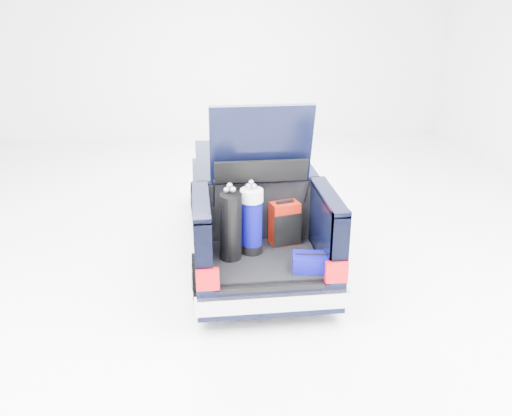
{
  "coord_description": "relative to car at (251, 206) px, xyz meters",
  "views": [
    {
      "loc": [
        -0.82,
        -7.5,
        3.73
      ],
      "look_at": [
        0.0,
        -0.5,
        0.88
      ],
      "focal_mm": 38.0,
      "sensor_mm": 36.0,
      "label": 1
    }
  ],
  "objects": [
    {
      "name": "ground",
      "position": [
        0.0,
        -0.11,
        -0.67
      ],
      "size": [
        14.0,
        14.0,
        0.0
      ],
      "primitive_type": "plane",
      "color": "white",
      "rests_on": "ground"
    },
    {
      "name": "car",
      "position": [
        0.0,
        0.0,
        0.0
      ],
      "size": [
        1.87,
        4.65,
        2.47
      ],
      "color": "black",
      "rests_on": "ground"
    },
    {
      "name": "red_suitcase",
      "position": [
        0.31,
        -1.19,
        0.21
      ],
      "size": [
        0.41,
        0.32,
        0.61
      ],
      "rotation": [
        0.0,
        0.0,
        0.23
      ],
      "color": "maroon",
      "rests_on": "car"
    },
    {
      "name": "black_golf_bag",
      "position": [
        -0.42,
        -1.56,
        0.37
      ],
      "size": [
        0.34,
        0.38,
        0.98
      ],
      "rotation": [
        0.0,
        0.0,
        0.22
      ],
      "color": "black",
      "rests_on": "car"
    },
    {
      "name": "blue_golf_bag",
      "position": [
        -0.15,
        -1.39,
        0.36
      ],
      "size": [
        0.36,
        0.36,
        0.96
      ],
      "rotation": [
        0.0,
        0.0,
        -0.31
      ],
      "color": "black",
      "rests_on": "car"
    },
    {
      "name": "blue_duffel",
      "position": [
        0.5,
        -1.96,
        0.03
      ],
      "size": [
        0.47,
        0.34,
        0.22
      ],
      "rotation": [
        0.0,
        0.0,
        -0.16
      ],
      "color": "#07046E",
      "rests_on": "car"
    }
  ]
}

